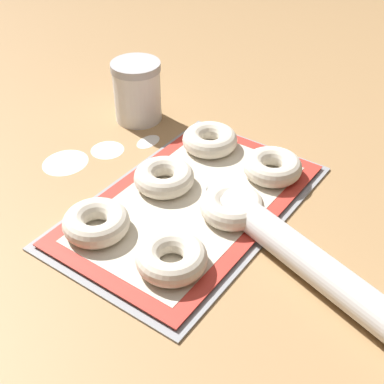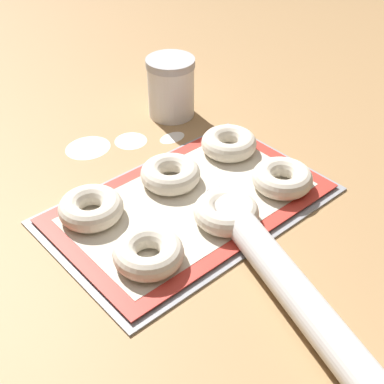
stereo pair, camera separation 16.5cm
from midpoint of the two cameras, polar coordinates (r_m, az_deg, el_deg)
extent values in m
plane|color=#A87F51|center=(0.93, 5.12, -2.07)|extent=(2.80, 2.80, 0.00)
cube|color=#93969B|center=(0.93, 5.04, -1.60)|extent=(0.49, 0.31, 0.01)
cube|color=red|center=(0.93, 5.06, -1.35)|extent=(0.46, 0.28, 0.00)
cube|color=beige|center=(0.93, 5.06, -1.33)|extent=(0.41, 0.23, 0.00)
torus|color=silver|center=(0.80, 1.16, -6.96)|extent=(0.11, 0.11, 0.04)
torus|color=silver|center=(0.88, 9.01, -2.48)|extent=(0.11, 0.11, 0.04)
torus|color=silver|center=(0.97, 14.43, 1.12)|extent=(0.11, 0.11, 0.04)
torus|color=silver|center=(0.88, -5.60, -2.08)|extent=(0.11, 0.11, 0.04)
torus|color=silver|center=(0.95, 2.58, 1.61)|extent=(0.11, 0.11, 0.04)
torus|color=silver|center=(1.05, 8.47, 4.90)|extent=(0.11, 0.11, 0.04)
cylinder|color=white|center=(1.17, 1.82, 10.52)|extent=(0.10, 0.10, 0.11)
cylinder|color=#B2B2B7|center=(1.14, 1.89, 13.44)|extent=(0.10, 0.10, 0.02)
cylinder|color=silver|center=(0.79, 16.61, -10.28)|extent=(0.17, 0.40, 0.05)
cylinder|color=silver|center=(0.91, 8.12, -0.96)|extent=(0.04, 0.05, 0.02)
ellipsoid|color=white|center=(1.10, -2.33, 5.26)|extent=(0.07, 0.07, 0.00)
ellipsoid|color=white|center=(1.08, -6.86, 4.49)|extent=(0.09, 0.08, 0.00)
ellipsoid|color=white|center=(1.11, 2.11, 5.61)|extent=(0.06, 0.04, 0.00)
camera|label=1|loc=(0.08, -84.84, 4.02)|focal=50.00mm
camera|label=2|loc=(0.08, 95.16, -4.02)|focal=50.00mm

